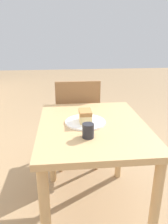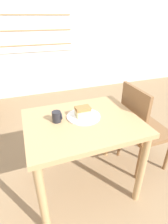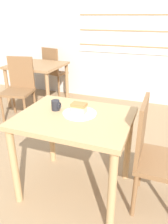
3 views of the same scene
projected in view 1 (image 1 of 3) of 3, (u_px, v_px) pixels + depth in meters
The scene contains 6 objects.
ground_plane at pixel (150, 207), 1.78m from camera, with size 14.00×14.00×0.00m, color #997A56.
dining_table_near at pixel (92, 140), 1.54m from camera, with size 0.92×0.73×0.75m.
chair_near_window at pixel (77, 121), 2.19m from camera, with size 0.43×0.43×0.94m.
plate at pixel (85, 122), 1.51m from camera, with size 0.28×0.28×0.01m.
cake_slice at pixel (85, 116), 1.49m from camera, with size 0.12×0.08×0.08m.
coffee_mug at pixel (88, 130), 1.29m from camera, with size 0.08×0.07×0.09m.
Camera 1 is at (-1.34, 0.68, 1.35)m, focal length 35.00 mm.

